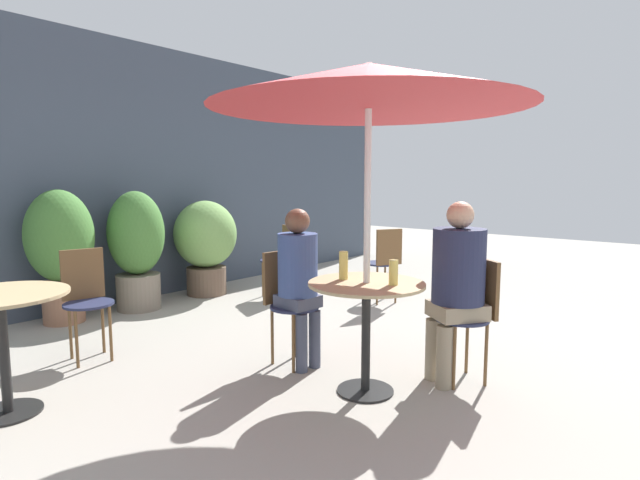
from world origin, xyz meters
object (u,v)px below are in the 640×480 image
bistro_chair_1 (287,295)px  seated_person_0 (456,277)px  bistro_chair_3 (86,292)px  potted_plant_0 (60,245)px  cafe_table_far (1,321)px  beer_glass_0 (393,272)px  bistro_chair_2 (385,258)px  potted_plant_2 (206,241)px  umbrella (369,86)px  beer_glass_1 (344,265)px  bistro_chair_0 (473,307)px  seated_person_1 (299,273)px  cafe_table_near (366,307)px  potted_plant_1 (137,245)px  bistro_chair_4 (282,254)px

bistro_chair_1 → seated_person_0: 1.28m
bistro_chair_3 → potted_plant_0: bearing=89.0°
cafe_table_far → beer_glass_0: beer_glass_0 is taller
bistro_chair_2 → beer_glass_0: size_ratio=5.35×
potted_plant_2 → umbrella: size_ratio=0.54×
beer_glass_0 → beer_glass_1: size_ratio=0.86×
bistro_chair_0 → bistro_chair_3: (-1.54, 2.55, 0.00)m
cafe_table_far → potted_plant_2: (2.78, 1.70, 0.09)m
seated_person_1 → beer_glass_1: (-0.07, -0.48, 0.12)m
bistro_chair_3 → umbrella: size_ratio=0.41×
bistro_chair_1 → bistro_chair_2: same height
bistro_chair_0 → beer_glass_1: beer_glass_1 is taller
bistro_chair_1 → potted_plant_0: 2.57m
cafe_table_far → potted_plant_0: 2.09m
cafe_table_near → umbrella: 1.42m
seated_person_0 → potted_plant_1: potted_plant_1 is taller
seated_person_1 → bistro_chair_4: bearing=52.7°
bistro_chair_3 → potted_plant_0: 1.24m
bistro_chair_0 → potted_plant_0: (-1.23, 3.73, 0.25)m
bistro_chair_1 → seated_person_1: bearing=-90.0°
cafe_table_far → bistro_chair_3: bistro_chair_3 is taller
bistro_chair_0 → bistro_chair_2: size_ratio=1.00×
bistro_chair_4 → umbrella: 3.22m
potted_plant_1 → umbrella: size_ratio=0.61×
bistro_chair_2 → potted_plant_0: size_ratio=0.65×
beer_glass_1 → potted_plant_2: bearing=69.5°
cafe_table_far → potted_plant_1: (1.85, 1.68, 0.13)m
umbrella → cafe_table_near: bearing=-175.8°
bistro_chair_0 → bistro_chair_4: size_ratio=1.00×
cafe_table_near → beer_glass_0: size_ratio=4.74×
cafe_table_far → seated_person_0: size_ratio=0.60×
cafe_table_far → bistro_chair_3: (0.78, 0.60, -0.05)m
cafe_table_far → potted_plant_1: 2.50m
bistro_chair_1 → umbrella: 1.68m
beer_glass_1 → potted_plant_1: 3.00m
potted_plant_1 → potted_plant_2: potted_plant_1 is taller
cafe_table_near → potted_plant_1: size_ratio=0.59×
bistro_chair_3 → potted_plant_2: 2.28m
bistro_chair_4 → potted_plant_2: bearing=-125.3°
beer_glass_1 → bistro_chair_1: bearing=82.1°
cafe_table_near → potted_plant_2: 3.38m
potted_plant_0 → cafe_table_far: bearing=-121.4°
bistro_chair_3 → seated_person_0: 2.86m
bistro_chair_0 → beer_glass_0: (-0.61, 0.28, 0.30)m
seated_person_1 → potted_plant_0: potted_plant_0 is taller
beer_glass_0 → beer_glass_1: beer_glass_1 is taller
beer_glass_0 → cafe_table_near: bearing=104.4°
potted_plant_0 → bistro_chair_3: bearing=-104.6°
bistro_chair_1 → potted_plant_2: size_ratio=0.75×
potted_plant_0 → potted_plant_2: 1.70m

